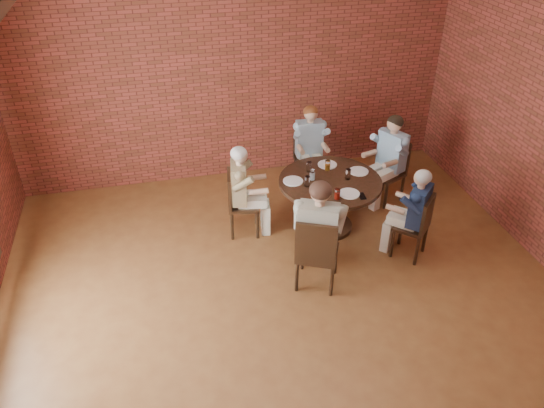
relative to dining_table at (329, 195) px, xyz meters
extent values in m
plane|color=brown|center=(-0.90, -1.69, -0.53)|extent=(7.00, 7.00, 0.00)
plane|color=maroon|center=(-0.90, 1.81, 1.17)|extent=(7.00, 0.00, 7.00)
cylinder|color=#331C11|center=(0.00, 0.00, -0.50)|extent=(0.67, 0.67, 0.06)
cylinder|color=#331C11|center=(0.00, 0.00, -0.18)|extent=(0.19, 0.19, 0.64)
cylinder|color=#361D13|center=(0.00, 0.00, 0.20)|extent=(1.34, 1.34, 0.05)
cube|color=#331C11|center=(1.04, 0.49, -0.10)|extent=(0.56, 0.56, 0.04)
cube|color=#331C11|center=(1.21, 0.57, 0.16)|extent=(0.22, 0.40, 0.48)
cylinder|color=#331C11|center=(0.80, 0.57, -0.32)|extent=(0.04, 0.04, 0.41)
cylinder|color=#331C11|center=(0.95, 0.25, -0.32)|extent=(0.04, 0.04, 0.41)
cylinder|color=#331C11|center=(1.13, 0.73, -0.32)|extent=(0.04, 0.04, 0.41)
cylinder|color=#331C11|center=(1.28, 0.40, -0.32)|extent=(0.04, 0.04, 0.41)
cube|color=#331C11|center=(0.07, 1.12, -0.10)|extent=(0.43, 0.43, 0.04)
cube|color=#331C11|center=(0.08, 1.30, 0.15)|extent=(0.41, 0.06, 0.47)
cylinder|color=#331C11|center=(-0.12, 0.96, -0.32)|extent=(0.04, 0.04, 0.41)
cylinder|color=#331C11|center=(0.23, 0.94, -0.32)|extent=(0.04, 0.04, 0.41)
cylinder|color=#331C11|center=(-0.10, 1.30, -0.32)|extent=(0.04, 0.04, 0.41)
cylinder|color=#331C11|center=(0.25, 1.28, -0.32)|extent=(0.04, 0.04, 0.41)
cube|color=#331C11|center=(-1.12, 0.18, -0.10)|extent=(0.45, 0.45, 0.04)
cube|color=#331C11|center=(-1.30, 0.21, 0.15)|extent=(0.10, 0.40, 0.45)
cylinder|color=#331C11|center=(-0.98, -0.01, -0.32)|extent=(0.04, 0.04, 0.41)
cylinder|color=#331C11|center=(-0.93, 0.32, -0.32)|extent=(0.04, 0.04, 0.41)
cylinder|color=#331C11|center=(-1.31, 0.04, -0.32)|extent=(0.04, 0.04, 0.41)
cylinder|color=#331C11|center=(-1.26, 0.37, -0.32)|extent=(0.04, 0.04, 0.41)
cube|color=#331C11|center=(-0.49, -1.03, -0.10)|extent=(0.62, 0.62, 0.04)
cube|color=#331C11|center=(-0.58, -1.22, 0.19)|extent=(0.43, 0.24, 0.53)
cylinder|color=#331C11|center=(-0.22, -0.93, -0.32)|extent=(0.04, 0.04, 0.41)
cylinder|color=#331C11|center=(-0.59, -0.76, -0.32)|extent=(0.04, 0.04, 0.41)
cylinder|color=#331C11|center=(-0.40, -1.30, -0.32)|extent=(0.04, 0.04, 0.41)
cylinder|color=#331C11|center=(-0.76, -1.12, -0.32)|extent=(0.04, 0.04, 0.41)
cube|color=#331C11|center=(0.80, -0.79, -0.10)|extent=(0.53, 0.53, 0.04)
cube|color=#331C11|center=(0.92, -0.91, 0.14)|extent=(0.29, 0.30, 0.43)
cylinder|color=#331C11|center=(0.80, -0.57, -0.32)|extent=(0.04, 0.04, 0.41)
cylinder|color=#331C11|center=(0.58, -0.80, -0.32)|extent=(0.04, 0.04, 0.41)
cylinder|color=#331C11|center=(1.03, -0.79, -0.32)|extent=(0.04, 0.04, 0.41)
cylinder|color=#331C11|center=(0.81, -1.02, -0.32)|extent=(0.04, 0.04, 0.41)
cylinder|color=white|center=(0.44, 0.12, 0.23)|extent=(0.26, 0.26, 0.01)
cylinder|color=white|center=(0.09, 0.39, 0.23)|extent=(0.26, 0.26, 0.01)
cylinder|color=white|center=(-0.48, 0.08, 0.23)|extent=(0.26, 0.26, 0.01)
cylinder|color=white|center=(0.12, -0.38, 0.23)|extent=(0.26, 0.26, 0.01)
cylinder|color=white|center=(0.23, -0.02, 0.29)|extent=(0.07, 0.07, 0.14)
cylinder|color=white|center=(0.05, 0.27, 0.29)|extent=(0.07, 0.07, 0.14)
cylinder|color=white|center=(-0.21, 0.28, 0.29)|extent=(0.07, 0.07, 0.14)
cylinder|color=white|center=(-0.23, 0.07, 0.29)|extent=(0.07, 0.07, 0.14)
cylinder|color=white|center=(-0.34, -0.07, 0.29)|extent=(0.07, 0.07, 0.14)
cylinder|color=white|center=(-0.07, -0.45, 0.29)|extent=(0.07, 0.07, 0.14)
cube|color=black|center=(0.25, -0.47, 0.23)|extent=(0.09, 0.15, 0.01)
camera|label=1|loc=(-2.13, -5.58, 3.73)|focal=35.00mm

